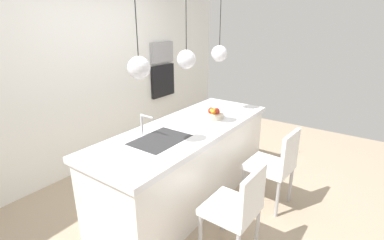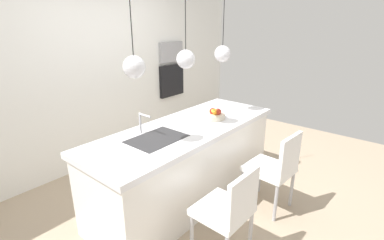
{
  "view_description": "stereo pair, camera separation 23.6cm",
  "coord_description": "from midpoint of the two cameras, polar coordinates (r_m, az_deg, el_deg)",
  "views": [
    {
      "loc": [
        -2.36,
        -1.73,
        2.0
      ],
      "look_at": [
        0.1,
        0.0,
        0.95
      ],
      "focal_mm": 26.47,
      "sensor_mm": 36.0,
      "label": 1
    },
    {
      "loc": [
        -2.21,
        -1.92,
        2.0
      ],
      "look_at": [
        0.1,
        0.0,
        0.95
      ],
      "focal_mm": 26.47,
      "sensor_mm": 36.0,
      "label": 2
    }
  ],
  "objects": [
    {
      "name": "floor",
      "position": [
        3.55,
        0.9,
        -15.11
      ],
      "size": [
        6.6,
        6.6,
        0.0
      ],
      "primitive_type": "plane",
      "color": "tan",
      "rests_on": "ground"
    },
    {
      "name": "back_wall",
      "position": [
        4.22,
        -16.95,
        8.87
      ],
      "size": [
        6.0,
        0.1,
        2.6
      ],
      "primitive_type": "cube",
      "color": "white",
      "rests_on": "ground"
    },
    {
      "name": "kitchen_island",
      "position": [
        3.31,
        0.94,
        -8.62
      ],
      "size": [
        2.43,
        0.86,
        0.9
      ],
      "color": "white",
      "rests_on": "ground"
    },
    {
      "name": "sink_basin",
      "position": [
        2.82,
        -4.72,
        -3.89
      ],
      "size": [
        0.56,
        0.4,
        0.02
      ],
      "primitive_type": "cube",
      "color": "#2D2D30",
      "rests_on": "kitchen_island"
    },
    {
      "name": "faucet",
      "position": [
        2.91,
        -7.81,
        -0.14
      ],
      "size": [
        0.02,
        0.17,
        0.22
      ],
      "color": "silver",
      "rests_on": "kitchen_island"
    },
    {
      "name": "fruit_bowl",
      "position": [
        3.4,
        6.3,
        1.04
      ],
      "size": [
        0.3,
        0.3,
        0.16
      ],
      "color": "beige",
      "rests_on": "kitchen_island"
    },
    {
      "name": "microwave",
      "position": [
        5.06,
        -2.96,
        13.54
      ],
      "size": [
        0.54,
        0.08,
        0.34
      ],
      "primitive_type": "cube",
      "color": "#9E9EA3",
      "rests_on": "back_wall"
    },
    {
      "name": "oven",
      "position": [
        5.14,
        -2.86,
        7.98
      ],
      "size": [
        0.56,
        0.08,
        0.56
      ],
      "primitive_type": "cube",
      "color": "black",
      "rests_on": "back_wall"
    },
    {
      "name": "chair_near",
      "position": [
        2.55,
        10.17,
        -17.19
      ],
      "size": [
        0.46,
        0.44,
        0.87
      ],
      "color": "white",
      "rests_on": "ground"
    },
    {
      "name": "chair_middle",
      "position": [
        3.25,
        18.44,
        -8.98
      ],
      "size": [
        0.46,
        0.5,
        0.92
      ],
      "color": "white",
      "rests_on": "ground"
    },
    {
      "name": "pendant_light_left",
      "position": [
        2.47,
        -8.89,
        10.53
      ],
      "size": [
        0.19,
        0.19,
        0.79
      ],
      "color": "silver"
    },
    {
      "name": "pendant_light_center",
      "position": [
        2.95,
        1.07,
        12.16
      ],
      "size": [
        0.19,
        0.19,
        0.79
      ],
      "color": "silver"
    },
    {
      "name": "pendant_light_right",
      "position": [
        3.5,
        8.14,
        13.09
      ],
      "size": [
        0.19,
        0.19,
        0.79
      ],
      "color": "silver"
    }
  ]
}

